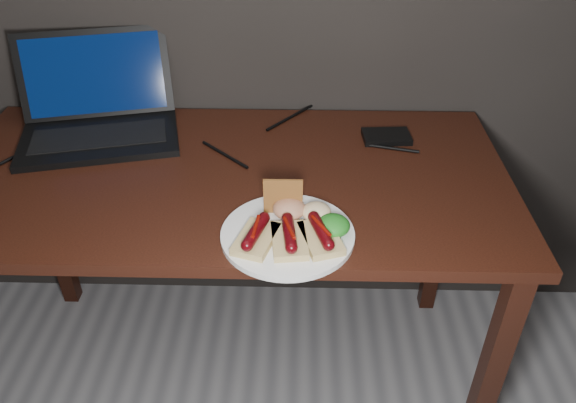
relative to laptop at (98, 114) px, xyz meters
The scene contains 12 objects.
desk 0.44m from the laptop, 28.33° to the right, with size 1.40×0.70×0.75m.
laptop is the anchor object (origin of this frame).
hard_drive 0.79m from the laptop, ahead, with size 0.13×0.08×0.02m, color black.
desk_cables 0.36m from the laptop, ahead, with size 1.07×0.38×0.01m.
plate 0.70m from the laptop, 40.28° to the right, with size 0.28×0.28×0.01m, color white.
bread_sausage_left 0.67m from the laptop, 46.01° to the right, with size 0.10×0.13×0.04m.
bread_sausage_center 0.72m from the laptop, 42.32° to the right, with size 0.08×0.12×0.04m.
bread_sausage_right 0.77m from the laptop, 38.59° to the right, with size 0.10×0.13×0.04m.
crispbread 0.64m from the laptop, 36.16° to the right, with size 0.09×0.01×0.09m, color #A4682D.
salad_greens 0.77m from the laptop, 35.65° to the right, with size 0.07×0.07×0.04m, color #125E15.
salsa_mound 0.66m from the laptop, 36.37° to the right, with size 0.07×0.07×0.04m, color #9C1E0F.
coleslaw_mound 0.71m from the laptop, 34.12° to the right, with size 0.06×0.06×0.04m, color #EDE9CD.
Camera 1 is at (0.18, 0.21, 1.50)m, focal length 35.00 mm.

